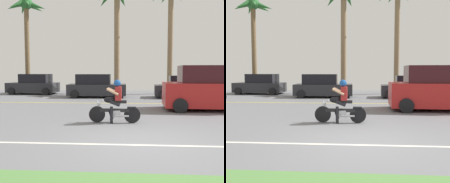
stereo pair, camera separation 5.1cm
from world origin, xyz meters
The scene contains 11 objects.
ground centered at (0.00, 3.00, -0.02)m, with size 56.00×30.00×0.04m, color slate.
lane_line_near centered at (0.00, -0.27, 0.00)m, with size 50.40×0.12×0.01m, color silver.
lane_line_far centered at (0.00, 8.10, 0.00)m, with size 50.40×0.12×0.01m, color yellow.
motorcyclist centered at (-0.78, 2.51, 0.64)m, with size 1.81×0.59×1.51m.
suv_nearby centered at (3.62, 5.82, 1.00)m, with size 4.78×2.40×2.06m.
parked_car_0 centered at (-7.91, 13.70, 0.74)m, with size 3.94×2.12×1.59m.
parked_car_1 centered at (-2.65, 11.55, 0.75)m, with size 4.05×2.08×1.60m.
parked_car_2 centered at (3.33, 11.53, 0.71)m, with size 3.84×2.13×1.51m.
palm_tree_0 centered at (-8.98, 15.15, 6.58)m, with size 3.33×3.07×7.96m.
palm_tree_1 centered at (-1.40, 15.18, 7.27)m, with size 3.85×3.98×8.97m.
palm_tree_2 centered at (2.91, 14.80, 7.25)m, with size 3.50×3.55×8.84m.
Camera 2 is at (-0.17, -6.58, 1.80)m, focal length 42.13 mm.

